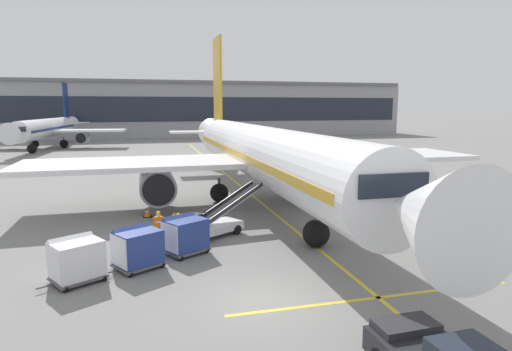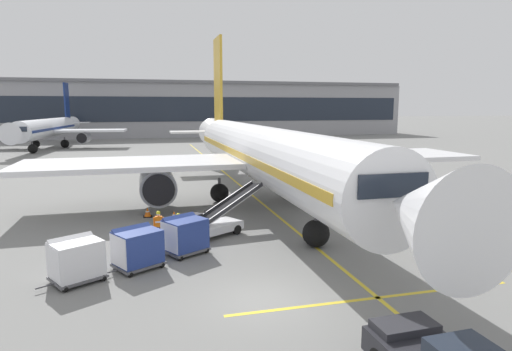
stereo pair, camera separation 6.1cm
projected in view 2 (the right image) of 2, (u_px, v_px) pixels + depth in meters
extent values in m
plane|color=slate|center=(264.00, 300.00, 16.51)|extent=(600.00, 600.00, 0.00)
cylinder|color=white|center=(263.00, 153.00, 32.10)|extent=(4.31, 34.54, 4.02)
cube|color=gold|center=(263.00, 153.00, 32.10)|extent=(4.34, 33.16, 0.48)
cone|color=white|center=(427.00, 215.00, 13.72)|extent=(3.85, 4.05, 3.82)
cone|color=white|center=(216.00, 133.00, 51.59)|extent=(3.47, 6.46, 3.41)
cube|color=white|center=(138.00, 164.00, 30.74)|extent=(16.45, 7.04, 0.36)
cylinder|color=#93969E|center=(157.00, 184.00, 30.62)|extent=(2.53, 4.51, 2.49)
cylinder|color=black|center=(159.00, 190.00, 28.44)|extent=(2.12, 0.14, 2.12)
cube|color=white|center=(365.00, 156.00, 35.30)|extent=(16.45, 7.04, 0.36)
cylinder|color=#93969E|center=(355.00, 175.00, 34.55)|extent=(2.53, 4.51, 2.49)
cylinder|color=black|center=(370.00, 180.00, 32.36)|extent=(2.12, 0.14, 2.12)
cube|color=gold|center=(218.00, 84.00, 49.17)|extent=(0.32, 4.14, 10.35)
cube|color=white|center=(219.00, 132.00, 49.71)|extent=(11.17, 2.86, 0.20)
cube|color=#1E2633|center=(381.00, 182.00, 16.31)|extent=(2.83, 1.83, 0.88)
cylinder|color=#47474C|center=(316.00, 222.00, 22.63)|extent=(0.22, 0.22, 1.19)
sphere|color=black|center=(316.00, 233.00, 22.72)|extent=(1.46, 1.46, 1.46)
cylinder|color=#47474C|center=(219.00, 185.00, 33.40)|extent=(0.22, 0.22, 1.19)
sphere|color=black|center=(219.00, 193.00, 33.49)|extent=(1.46, 1.46, 1.46)
cylinder|color=#47474C|center=(293.00, 182.00, 34.92)|extent=(0.22, 0.22, 1.19)
sphere|color=black|center=(293.00, 189.00, 35.02)|extent=(1.46, 1.46, 1.46)
cube|color=silver|center=(213.00, 228.00, 24.65)|extent=(3.74, 3.13, 0.44)
cube|color=black|center=(196.00, 220.00, 24.15)|extent=(0.80, 0.79, 0.70)
cylinder|color=#333338|center=(205.00, 217.00, 24.62)|extent=(0.08, 0.08, 0.80)
cube|color=silver|center=(229.00, 205.00, 25.35)|extent=(4.69, 3.32, 1.95)
cube|color=black|center=(229.00, 204.00, 25.34)|extent=(4.50, 3.13, 1.80)
cube|color=#333338|center=(234.00, 204.00, 25.03)|extent=(4.20, 2.56, 1.99)
cube|color=#333338|center=(224.00, 202.00, 25.64)|extent=(4.20, 2.56, 1.99)
cylinder|color=black|center=(237.00, 230.00, 25.01)|extent=(0.58, 0.46, 0.56)
cylinder|color=black|center=(220.00, 225.00, 26.03)|extent=(0.58, 0.46, 0.56)
cylinder|color=black|center=(205.00, 238.00, 23.34)|extent=(0.58, 0.46, 0.56)
cylinder|color=black|center=(188.00, 233.00, 24.36)|extent=(0.58, 0.46, 0.56)
cube|color=#515156|center=(186.00, 249.00, 21.76)|extent=(2.53, 2.39, 0.12)
cylinder|color=#4C4C51|center=(163.00, 256.00, 20.83)|extent=(0.64, 0.42, 0.07)
cube|color=navy|center=(185.00, 234.00, 21.64)|extent=(2.40, 2.26, 1.50)
cube|color=navy|center=(180.00, 222.00, 21.84)|extent=(2.02, 1.64, 0.74)
cube|color=silver|center=(169.00, 238.00, 20.97)|extent=(0.76, 1.26, 1.38)
sphere|color=black|center=(165.00, 251.00, 21.69)|extent=(0.30, 0.30, 0.30)
sphere|color=black|center=(180.00, 258.00, 20.74)|extent=(0.30, 0.30, 0.30)
sphere|color=black|center=(191.00, 244.00, 22.81)|extent=(0.30, 0.30, 0.30)
sphere|color=black|center=(207.00, 250.00, 21.86)|extent=(0.30, 0.30, 0.30)
cube|color=#515156|center=(139.00, 264.00, 19.76)|extent=(2.53, 2.39, 0.12)
cylinder|color=#4C4C51|center=(111.00, 272.00, 18.82)|extent=(0.64, 0.42, 0.07)
cube|color=navy|center=(138.00, 247.00, 19.63)|extent=(2.40, 2.26, 1.50)
cube|color=navy|center=(133.00, 234.00, 19.84)|extent=(2.02, 1.64, 0.74)
cube|color=silver|center=(118.00, 252.00, 18.96)|extent=(0.76, 1.26, 1.38)
sphere|color=black|center=(115.00, 266.00, 19.69)|extent=(0.30, 0.30, 0.30)
sphere|color=black|center=(130.00, 274.00, 18.73)|extent=(0.30, 0.30, 0.30)
sphere|color=black|center=(146.00, 257.00, 20.80)|extent=(0.30, 0.30, 0.30)
sphere|color=black|center=(162.00, 264.00, 19.85)|extent=(0.30, 0.30, 0.30)
cube|color=#515156|center=(78.00, 277.00, 18.23)|extent=(2.53, 2.39, 0.12)
cylinder|color=#4C4C51|center=(44.00, 286.00, 17.29)|extent=(0.64, 0.42, 0.07)
cube|color=silver|center=(77.00, 259.00, 18.11)|extent=(2.40, 2.26, 1.50)
cube|color=silver|center=(72.00, 244.00, 18.31)|extent=(2.02, 1.64, 0.74)
cube|color=silver|center=(53.00, 264.00, 17.43)|extent=(0.76, 1.26, 1.38)
sphere|color=black|center=(52.00, 279.00, 18.16)|extent=(0.30, 0.30, 0.30)
sphere|color=black|center=(65.00, 289.00, 17.21)|extent=(0.30, 0.30, 0.30)
sphere|color=black|center=(90.00, 269.00, 19.28)|extent=(0.30, 0.30, 0.30)
sphere|color=black|center=(103.00, 277.00, 18.32)|extent=(0.30, 0.30, 0.30)
cube|color=#28282D|center=(405.00, 326.00, 12.28)|extent=(1.81, 1.02, 0.24)
cylinder|color=black|center=(437.00, 351.00, 12.38)|extent=(0.30, 0.77, 0.76)
cylinder|color=black|center=(161.00, 234.00, 23.62)|extent=(0.15, 0.15, 0.86)
cylinder|color=black|center=(157.00, 234.00, 23.60)|extent=(0.15, 0.15, 0.86)
cube|color=orange|center=(159.00, 221.00, 23.50)|extent=(0.41, 0.29, 0.58)
cube|color=white|center=(158.00, 222.00, 23.37)|extent=(0.34, 0.06, 0.08)
sphere|color=beige|center=(158.00, 214.00, 23.43)|extent=(0.21, 0.21, 0.21)
sphere|color=yellow|center=(158.00, 213.00, 23.42)|extent=(0.23, 0.23, 0.23)
cylinder|color=orange|center=(163.00, 222.00, 23.53)|extent=(0.09, 0.09, 0.56)
cylinder|color=orange|center=(154.00, 222.00, 23.48)|extent=(0.09, 0.09, 0.56)
cylinder|color=black|center=(180.00, 237.00, 23.06)|extent=(0.15, 0.15, 0.86)
cylinder|color=black|center=(178.00, 237.00, 23.16)|extent=(0.15, 0.15, 0.86)
cube|color=yellow|center=(178.00, 224.00, 23.00)|extent=(0.43, 0.44, 0.58)
cube|color=white|center=(177.00, 224.00, 22.89)|extent=(0.24, 0.26, 0.08)
sphere|color=#9E7051|center=(178.00, 216.00, 22.93)|extent=(0.21, 0.21, 0.21)
sphere|color=yellow|center=(178.00, 215.00, 22.92)|extent=(0.23, 0.23, 0.23)
cylinder|color=yellow|center=(182.00, 225.00, 22.88)|extent=(0.09, 0.09, 0.56)
cylinder|color=yellow|center=(175.00, 224.00, 23.13)|extent=(0.09, 0.09, 0.56)
cube|color=black|center=(174.00, 219.00, 28.26)|extent=(0.52, 0.52, 0.05)
cone|color=orange|center=(174.00, 215.00, 28.21)|extent=(0.42, 0.42, 0.55)
cylinder|color=white|center=(174.00, 215.00, 28.21)|extent=(0.23, 0.23, 0.07)
cube|color=black|center=(148.00, 217.00, 29.03)|extent=(0.58, 0.58, 0.05)
cone|color=orange|center=(148.00, 212.00, 28.98)|extent=(0.46, 0.46, 0.61)
cylinder|color=white|center=(148.00, 211.00, 28.97)|extent=(0.26, 0.26, 0.07)
cube|color=yellow|center=(263.00, 204.00, 32.74)|extent=(0.20, 110.00, 0.01)
cube|color=yellow|center=(376.00, 298.00, 16.71)|extent=(12.00, 0.20, 0.01)
cube|color=#939399|center=(204.00, 110.00, 115.22)|extent=(103.57, 21.17, 12.99)
cube|color=#1E2633|center=(210.00, 109.00, 104.99)|extent=(100.46, 0.10, 5.84)
cube|color=slate|center=(205.00, 84.00, 112.12)|extent=(102.53, 18.00, 0.70)
cylinder|color=silver|center=(47.00, 128.00, 76.06)|extent=(5.56, 26.90, 3.33)
cube|color=navy|center=(47.00, 128.00, 76.06)|extent=(5.50, 25.84, 0.40)
cone|color=silver|center=(14.00, 133.00, 61.43)|extent=(3.43, 3.58, 3.16)
cone|color=silver|center=(70.00, 123.00, 91.62)|extent=(3.27, 5.54, 2.83)
cube|color=silver|center=(6.00, 131.00, 75.63)|extent=(13.10, 6.39, 0.36)
cylinder|color=#93969E|center=(11.00, 138.00, 75.45)|extent=(2.35, 3.63, 2.06)
cylinder|color=black|center=(7.00, 139.00, 73.71)|extent=(1.76, 0.27, 1.75)
cube|color=silver|center=(89.00, 131.00, 77.94)|extent=(13.10, 6.39, 0.36)
cylinder|color=#93969E|center=(84.00, 137.00, 77.46)|extent=(2.35, 3.63, 2.06)
cylinder|color=black|center=(82.00, 138.00, 75.72)|extent=(1.76, 0.27, 1.75)
cube|color=navy|center=(67.00, 102.00, 89.63)|extent=(0.55, 3.22, 8.02)
cube|color=silver|center=(68.00, 123.00, 90.03)|extent=(8.78, 2.85, 0.20)
cube|color=#1E2633|center=(20.00, 129.00, 63.62)|extent=(2.45, 1.69, 0.73)
cylinder|color=#47474C|center=(32.00, 145.00, 68.61)|extent=(0.22, 0.22, 1.22)
sphere|color=black|center=(33.00, 149.00, 68.70)|extent=(1.49, 1.49, 1.49)
cylinder|color=#47474C|center=(35.00, 141.00, 77.31)|extent=(0.22, 0.22, 1.22)
sphere|color=black|center=(35.00, 144.00, 77.40)|extent=(1.49, 1.49, 1.49)
cylinder|color=#47474C|center=(65.00, 140.00, 78.12)|extent=(0.22, 0.22, 1.22)
sphere|color=black|center=(65.00, 144.00, 78.22)|extent=(1.49, 1.49, 1.49)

